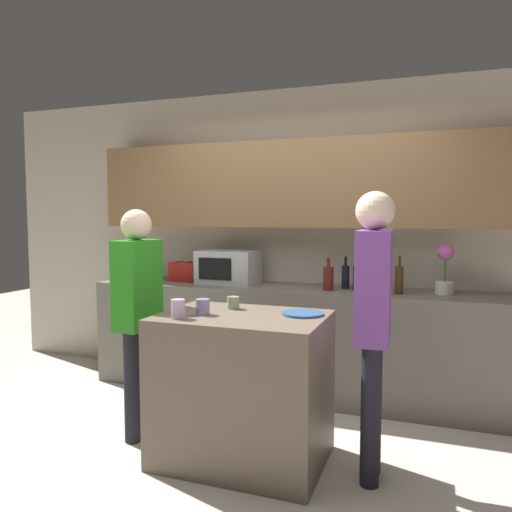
{
  "coord_description": "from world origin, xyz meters",
  "views": [
    {
      "loc": [
        1.16,
        -2.73,
        1.55
      ],
      "look_at": [
        0.03,
        0.39,
        1.28
      ],
      "focal_mm": 35.0,
      "sensor_mm": 36.0,
      "label": 1
    }
  ],
  "objects": [
    {
      "name": "bottle_5",
      "position": [
        0.89,
        1.31,
        1.05
      ],
      "size": [
        0.06,
        0.06,
        0.3
      ],
      "color": "#472814",
      "rests_on": "back_counter"
    },
    {
      "name": "back_counter",
      "position": [
        0.0,
        1.39,
        0.47
      ],
      "size": [
        3.6,
        0.62,
        0.94
      ],
      "color": "#6B665B",
      "rests_on": "ground_plane"
    },
    {
      "name": "plate_on_island",
      "position": [
        0.39,
        0.26,
        0.94
      ],
      "size": [
        0.26,
        0.26,
        0.01
      ],
      "color": "#2D5684",
      "rests_on": "kitchen_island"
    },
    {
      "name": "ground_plane",
      "position": [
        0.0,
        0.0,
        0.0
      ],
      "size": [
        14.0,
        14.0,
        0.0
      ],
      "primitive_type": "plane",
      "color": "beige"
    },
    {
      "name": "bottle_3",
      "position": [
        0.67,
        1.5,
        1.05
      ],
      "size": [
        0.09,
        0.09,
        0.3
      ],
      "color": "#472814",
      "rests_on": "back_counter"
    },
    {
      "name": "back_wall",
      "position": [
        0.0,
        1.66,
        1.54
      ],
      "size": [
        6.4,
        0.4,
        2.7
      ],
      "color": "beige",
      "rests_on": "ground_plane"
    },
    {
      "name": "cup_2",
      "position": [
        -0.1,
        0.31,
        0.97
      ],
      "size": [
        0.08,
        0.08,
        0.08
      ],
      "color": "gray",
      "rests_on": "kitchen_island"
    },
    {
      "name": "cup_0",
      "position": [
        -0.2,
        0.06,
        0.98
      ],
      "size": [
        0.09,
        0.09,
        0.1
      ],
      "color": "#9083B5",
      "rests_on": "kitchen_island"
    },
    {
      "name": "bottle_1",
      "position": [
        0.45,
        1.46,
        1.04
      ],
      "size": [
        0.06,
        0.06,
        0.27
      ],
      "color": "black",
      "rests_on": "back_counter"
    },
    {
      "name": "bottle_2",
      "position": [
        0.56,
        1.4,
        1.05
      ],
      "size": [
        0.08,
        0.08,
        0.29
      ],
      "color": "black",
      "rests_on": "back_counter"
    },
    {
      "name": "microwave",
      "position": [
        -0.61,
        1.43,
        1.09
      ],
      "size": [
        0.52,
        0.39,
        0.3
      ],
      "color": "#B7BABC",
      "rests_on": "back_counter"
    },
    {
      "name": "person_center",
      "position": [
        -0.77,
        0.19,
        0.94
      ],
      "size": [
        0.21,
        0.35,
        1.6
      ],
      "rotation": [
        0.0,
        0.0,
        -1.64
      ],
      "color": "black",
      "rests_on": "ground_plane"
    },
    {
      "name": "toaster",
      "position": [
        -1.06,
        1.43,
        1.03
      ],
      "size": [
        0.26,
        0.16,
        0.18
      ],
      "color": "#B21E19",
      "rests_on": "back_counter"
    },
    {
      "name": "cup_1",
      "position": [
        -0.29,
        -0.1,
        0.99
      ],
      "size": [
        0.08,
        0.08,
        0.12
      ],
      "color": "#CEA9CA",
      "rests_on": "kitchen_island"
    },
    {
      "name": "kitchen_island",
      "position": [
        0.03,
        0.14,
        0.47
      ],
      "size": [
        1.03,
        0.73,
        0.93
      ],
      "color": "brown",
      "rests_on": "ground_plane"
    },
    {
      "name": "bottle_4",
      "position": [
        0.79,
        1.32,
        1.03
      ],
      "size": [
        0.08,
        0.08,
        0.23
      ],
      "color": "#472814",
      "rests_on": "back_counter"
    },
    {
      "name": "person_left",
      "position": [
        0.83,
        0.17,
        1.01
      ],
      "size": [
        0.22,
        0.35,
        1.69
      ],
      "rotation": [
        0.0,
        0.0,
        -4.66
      ],
      "color": "black",
      "rests_on": "ground_plane"
    },
    {
      "name": "bottle_0",
      "position": [
        0.33,
        1.32,
        1.04
      ],
      "size": [
        0.08,
        0.08,
        0.27
      ],
      "color": "maroon",
      "rests_on": "back_counter"
    },
    {
      "name": "potted_plant",
      "position": [
        1.23,
        1.43,
        1.13
      ],
      "size": [
        0.14,
        0.14,
        0.39
      ],
      "color": "silver",
      "rests_on": "back_counter"
    }
  ]
}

